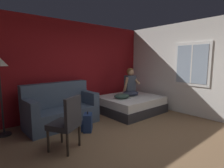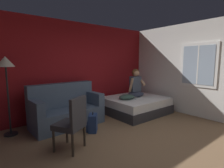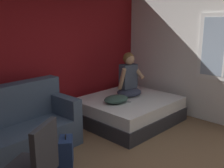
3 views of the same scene
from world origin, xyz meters
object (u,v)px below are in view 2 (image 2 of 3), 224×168
Objects in this scene: bed at (135,105)px; side_chair at (72,121)px; backpack at (93,123)px; cell_phone at (134,99)px; floor_lamp at (6,69)px; couch at (66,110)px; throw_pillow at (127,97)px; person_seated at (136,85)px.

bed is 2.73m from side_chair.
side_chair is at bearing -146.08° from backpack.
cell_phone is (-0.21, -0.14, 0.25)m from bed.
cell_phone is 3.33m from floor_lamp.
throw_pillow is at bearing -11.58° from couch.
person_seated is 1.82× the size of throw_pillow.
backpack is 1.68m from cell_phone.
bed is at bearing -136.59° from person_seated.
side_chair is 6.81× the size of cell_phone.
backpack is at bearing -164.19° from throw_pillow.
backpack is (0.72, 0.48, -0.34)m from side_chair.
cell_phone is at bearing 18.41° from side_chair.
cell_phone is (1.92, -0.47, 0.09)m from couch.
bed reaches higher than backpack.
person_seated reaches higher than cell_phone.
backpack is at bearing 33.92° from side_chair.
bed is at bearing 19.74° from side_chair.
person_seated is at bearing 21.10° from side_chair.
backpack is at bearing -166.71° from bed.
throw_pillow reaches higher than bed.
person_seated reaches higher than side_chair.
bed is 3.70× the size of throw_pillow.
throw_pillow is 0.22m from cell_phone.
person_seated is at bearing 43.41° from bed.
side_chair reaches higher than backpack.
backpack is 3.18× the size of cell_phone.
side_chair is 2.89m from person_seated.
floor_lamp is at bearing -40.87° from cell_phone.
couch is 1.98× the size of person_seated.
side_chair is 1.12× the size of person_seated.
cell_phone is at bearing -32.34° from throw_pillow.
floor_lamp is at bearing 147.30° from backpack.
floor_lamp reaches higher than side_chair.
bed is at bearing -8.97° from floor_lamp.
side_chair is 0.58× the size of floor_lamp.
couch is at bearing 71.04° from side_chair.
person_seated reaches higher than bed.
throw_pillow is at bearing -176.57° from bed.
cell_phone is (-0.33, -0.25, -0.35)m from person_seated.
person_seated is at bearing -5.51° from couch.
couch is 0.84m from backpack.
floor_lamp is at bearing 169.44° from throw_pillow.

